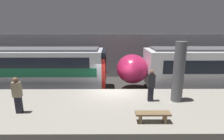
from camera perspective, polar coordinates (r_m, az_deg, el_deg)
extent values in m
plane|color=#33302D|center=(11.95, 0.47, -10.83)|extent=(120.00, 120.00, 0.00)
cube|color=gray|center=(9.51, 0.68, -14.34)|extent=(40.00, 4.94, 1.02)
cube|color=#939399|center=(17.48, 0.20, 4.61)|extent=(50.00, 0.15, 4.30)
cylinder|color=#56565B|center=(9.99, 20.94, -0.67)|extent=(0.59, 0.59, 3.26)
ellipsoid|color=#B21E4C|center=(13.78, 6.59, 0.43)|extent=(2.42, 2.78, 2.25)
sphere|color=#F2EFCC|center=(13.80, 2.63, -1.20)|extent=(0.20, 0.20, 0.20)
cube|color=black|center=(16.68, -32.64, -4.71)|extent=(15.12, 2.48, 0.59)
cube|color=red|center=(13.71, -2.61, 0.09)|extent=(0.25, 2.96, 2.15)
cube|color=black|center=(13.49, -2.66, 4.52)|extent=(0.25, 2.66, 0.86)
sphere|color=#EA4C42|center=(13.15, -2.03, -2.21)|extent=(0.18, 0.18, 0.18)
sphere|color=#EA4C42|center=(14.46, -1.87, -0.69)|extent=(0.18, 0.18, 0.18)
cube|color=black|center=(9.88, 12.47, -7.65)|extent=(0.28, 0.20, 0.83)
cube|color=#232328|center=(9.62, 12.71, -3.38)|extent=(0.38, 0.24, 0.72)
sphere|color=brown|center=(9.49, 12.87, -0.64)|extent=(0.23, 0.23, 0.23)
cube|color=black|center=(9.50, -28.13, -9.99)|extent=(0.28, 0.20, 0.82)
cube|color=gray|center=(9.23, -28.68, -5.62)|extent=(0.38, 0.24, 0.71)
sphere|color=brown|center=(9.10, -29.03, -2.81)|extent=(0.23, 0.23, 0.23)
cube|color=brown|center=(7.86, 9.25, -15.13)|extent=(0.10, 0.32, 0.41)
cube|color=brown|center=(8.10, 16.84, -14.67)|extent=(0.10, 0.32, 0.41)
cube|color=brown|center=(7.87, 13.19, -13.62)|extent=(1.50, 0.40, 0.08)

